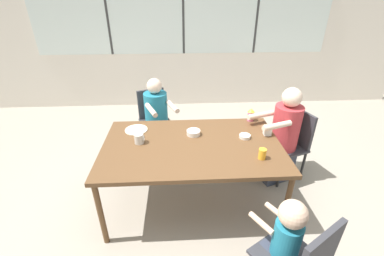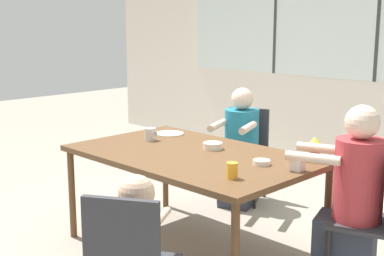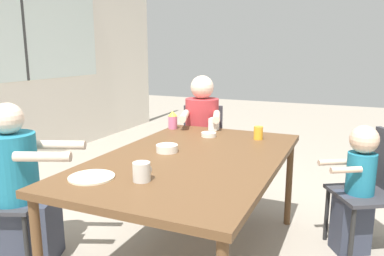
{
  "view_description": "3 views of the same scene",
  "coord_description": "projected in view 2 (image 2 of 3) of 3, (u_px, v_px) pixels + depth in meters",
  "views": [
    {
      "loc": [
        -0.12,
        -2.12,
        2.06
      ],
      "look_at": [
        0.0,
        0.0,
        0.91
      ],
      "focal_mm": 24.0,
      "sensor_mm": 36.0,
      "label": 1
    },
    {
      "loc": [
        2.6,
        -2.6,
        1.65
      ],
      "look_at": [
        0.0,
        0.0,
        0.91
      ],
      "focal_mm": 50.0,
      "sensor_mm": 36.0,
      "label": 2
    },
    {
      "loc": [
        -2.07,
        -0.9,
        1.38
      ],
      "look_at": [
        0.0,
        0.0,
        0.91
      ],
      "focal_mm": 35.0,
      "sensor_mm": 36.0,
      "label": 3
    }
  ],
  "objects": [
    {
      "name": "bowl_cereal",
      "position": [
        262.0,
        162.0,
        3.47
      ],
      "size": [
        0.11,
        0.11,
        0.03
      ],
      "color": "silver",
      "rests_on": "dining_table"
    },
    {
      "name": "wall_back_with_windows",
      "position": [
        379.0,
        43.0,
        5.56
      ],
      "size": [
        8.4,
        0.08,
        2.8
      ],
      "color": "silver",
      "rests_on": "ground_plane"
    },
    {
      "name": "chair_for_woman_green_shirt",
      "position": [
        246.0,
        146.0,
        4.98
      ],
      "size": [
        0.52,
        0.52,
        0.85
      ],
      "rotation": [
        0.0,
        0.0,
        -2.76
      ],
      "color": "#333338",
      "rests_on": "ground_plane"
    },
    {
      "name": "juice_glass",
      "position": [
        232.0,
        170.0,
        3.17
      ],
      "size": [
        0.07,
        0.07,
        0.1
      ],
      "color": "gold",
      "rests_on": "dining_table"
    },
    {
      "name": "ground_plane",
      "position": [
        192.0,
        249.0,
        3.93
      ],
      "size": [
        16.0,
        16.0,
        0.0
      ],
      "primitive_type": "plane",
      "color": "gray"
    },
    {
      "name": "coffee_mug",
      "position": [
        151.0,
        134.0,
        4.17
      ],
      "size": [
        0.1,
        0.09,
        0.1
      ],
      "color": "beige",
      "rests_on": "dining_table"
    },
    {
      "name": "chair_for_man_blue_shirt",
      "position": [
        379.0,
        211.0,
        3.28
      ],
      "size": [
        0.51,
        0.51,
        0.85
      ],
      "rotation": [
        0.0,
        0.0,
        -4.38
      ],
      "color": "#333338",
      "rests_on": "ground_plane"
    },
    {
      "name": "milk_carton_small",
      "position": [
        298.0,
        163.0,
        3.33
      ],
      "size": [
        0.07,
        0.07,
        0.1
      ],
      "color": "silver",
      "rests_on": "dining_table"
    },
    {
      "name": "dining_table",
      "position": [
        192.0,
        160.0,
        3.79
      ],
      "size": [
        1.74,
        1.07,
        0.73
      ],
      "color": "brown",
      "rests_on": "ground_plane"
    },
    {
      "name": "person_man_blue_shirt",
      "position": [
        352.0,
        204.0,
        3.34
      ],
      "size": [
        0.62,
        0.47,
        1.15
      ],
      "rotation": [
        0.0,
        0.0,
        -4.38
      ],
      "color": "#333847",
      "rests_on": "ground_plane"
    },
    {
      "name": "bowl_white_shallow",
      "position": [
        213.0,
        146.0,
        3.89
      ],
      "size": [
        0.14,
        0.14,
        0.05
      ],
      "color": "silver",
      "rests_on": "dining_table"
    },
    {
      "name": "plate_tortillas",
      "position": [
        169.0,
        134.0,
        4.41
      ],
      "size": [
        0.24,
        0.24,
        0.01
      ],
      "color": "beige",
      "rests_on": "dining_table"
    },
    {
      "name": "sippy_cup",
      "position": [
        315.0,
        147.0,
        3.62
      ],
      "size": [
        0.08,
        0.08,
        0.15
      ],
      "color": "#CC668C",
      "rests_on": "dining_table"
    },
    {
      "name": "person_woman_green_shirt",
      "position": [
        240.0,
        153.0,
        4.84
      ],
      "size": [
        0.49,
        0.63,
        1.06
      ],
      "rotation": [
        0.0,
        0.0,
        -2.76
      ],
      "color": "#333847",
      "rests_on": "ground_plane"
    }
  ]
}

